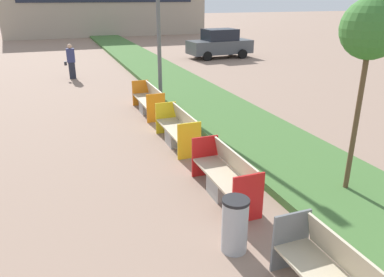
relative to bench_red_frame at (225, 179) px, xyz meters
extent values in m
cube|color=#426B33|center=(2.26, 5.49, -0.28)|extent=(2.80, 120.00, 0.18)
cube|color=#BCAD8E|center=(0.23, -3.35, 0.33)|extent=(0.14, 1.93, 0.48)
cube|color=slate|center=(-0.04, -2.32, 0.10)|extent=(0.62, 0.04, 0.94)
cube|color=#9E9B96|center=(-0.04, 0.00, -0.16)|extent=(0.52, 0.60, 0.42)
cube|color=#BCAD8E|center=(-0.04, 0.00, 0.07)|extent=(0.58, 1.98, 0.05)
cube|color=#BCAD8E|center=(0.23, 0.00, 0.33)|extent=(0.14, 1.91, 0.48)
cube|color=red|center=(-0.04, -1.01, 0.10)|extent=(0.62, 0.04, 0.94)
cube|color=red|center=(-0.04, 1.01, 0.10)|extent=(0.62, 0.04, 0.94)
cube|color=#9E9B96|center=(-0.04, 3.05, -0.16)|extent=(0.52, 0.60, 0.42)
cube|color=#BCAD8E|center=(-0.04, 3.05, 0.07)|extent=(0.58, 2.00, 0.05)
cube|color=#BCAD8E|center=(0.23, 3.05, 0.33)|extent=(0.14, 1.92, 0.48)
cube|color=yellow|center=(-0.04, 2.03, 0.10)|extent=(0.62, 0.04, 0.94)
cube|color=yellow|center=(-0.04, 4.07, 0.10)|extent=(0.62, 0.04, 0.94)
cube|color=#9E9B96|center=(-0.04, 6.26, -0.16)|extent=(0.52, 0.60, 0.42)
cube|color=#BCAD8E|center=(-0.04, 6.26, 0.07)|extent=(0.58, 2.13, 0.05)
cube|color=#BCAD8E|center=(0.23, 6.26, 0.33)|extent=(0.14, 2.05, 0.48)
cube|color=orange|center=(-0.04, 5.18, 0.10)|extent=(0.62, 0.04, 0.94)
cube|color=orange|center=(-0.04, 7.35, 0.10)|extent=(0.62, 0.04, 0.94)
cylinder|color=#9EA0A5|center=(-0.63, -1.67, 0.07)|extent=(0.42, 0.42, 0.88)
cylinder|color=black|center=(-0.63, -1.67, 0.53)|extent=(0.43, 0.43, 0.05)
cylinder|color=#56595B|center=(0.61, 6.90, 3.05)|extent=(0.14, 0.14, 6.83)
cylinder|color=brown|center=(2.33, -0.85, 1.14)|extent=(0.10, 0.10, 3.02)
sphere|color=#38702D|center=(2.33, -0.85, 2.95)|extent=(1.09, 1.09, 1.09)
cube|color=#232633|center=(-2.11, 13.31, 0.04)|extent=(0.30, 0.22, 0.81)
cube|color=navy|center=(-2.11, 13.31, 0.78)|extent=(0.38, 0.24, 0.66)
sphere|color=tan|center=(-2.11, 13.31, 1.22)|extent=(0.23, 0.23, 0.23)
cube|color=#232328|center=(-2.39, 13.31, 0.41)|extent=(0.12, 0.20, 0.18)
cube|color=#474C51|center=(7.57, 16.95, 0.35)|extent=(4.29, 2.00, 0.84)
cube|color=black|center=(7.57, 16.95, 1.13)|extent=(2.18, 1.67, 0.72)
cylinder|color=black|center=(8.83, 16.05, -0.07)|extent=(0.60, 0.20, 0.60)
cylinder|color=black|center=(8.83, 17.85, -0.07)|extent=(0.60, 0.20, 0.60)
cylinder|color=black|center=(6.31, 16.05, -0.07)|extent=(0.60, 0.20, 0.60)
cylinder|color=black|center=(6.31, 17.85, -0.07)|extent=(0.60, 0.20, 0.60)
camera|label=1|loc=(-3.02, -6.15, 3.48)|focal=35.00mm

